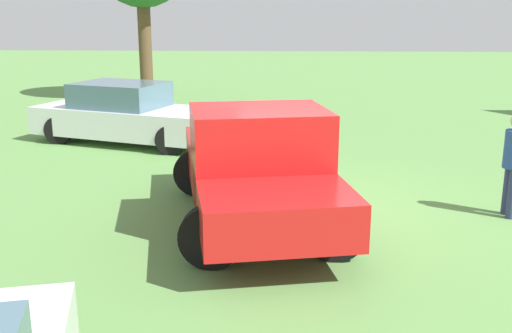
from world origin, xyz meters
TOP-DOWN VIEW (x-y plane):
  - ground_plane at (0.00, 0.00)m, footprint 80.00×80.00m
  - pickup_truck at (-0.87, -0.70)m, footprint 3.06×5.19m
  - sedan_near at (-4.38, 5.08)m, footprint 5.09×3.24m

SIDE VIEW (x-z plane):
  - ground_plane at x=0.00m, z-range 0.00..0.00m
  - sedan_near at x=-4.38m, z-range -0.05..1.43m
  - pickup_truck at x=-0.87m, z-range 0.04..1.88m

